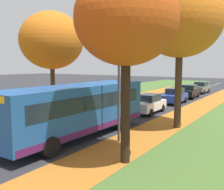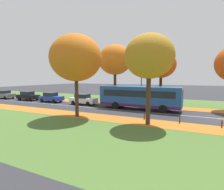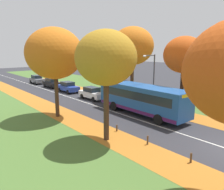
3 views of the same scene
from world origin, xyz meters
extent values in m
cube|color=#476B2D|center=(-9.20, 20.00, 0.00)|extent=(12.00, 90.00, 0.01)
cube|color=#B26B23|center=(-4.60, 14.00, 0.01)|extent=(2.80, 60.00, 0.00)
cube|color=#476B2D|center=(9.20, 20.00, 0.00)|extent=(12.00, 90.00, 0.01)
cube|color=#B26B23|center=(4.60, 14.00, 0.01)|extent=(2.80, 60.00, 0.00)
cube|color=silver|center=(0.00, 20.00, 0.00)|extent=(0.12, 80.00, 0.01)
cylinder|color=#422D1E|center=(-5.22, 6.79, 2.17)|extent=(0.39, 0.39, 4.34)
ellipsoid|color=#B27F1E|center=(-5.22, 6.79, 5.94)|extent=(4.26, 4.26, 3.83)
cylinder|color=#422D1E|center=(-5.32, 14.38, 2.07)|extent=(0.37, 0.37, 4.14)
ellipsoid|color=orange|center=(-5.32, 14.38, 6.15)|extent=(5.36, 5.36, 4.82)
cylinder|color=black|center=(5.78, 7.65, 2.20)|extent=(0.40, 0.40, 4.40)
ellipsoid|color=#C64C14|center=(5.78, 7.65, 5.98)|extent=(4.21, 4.21, 3.79)
cylinder|color=#422D1E|center=(5.57, 14.87, 2.48)|extent=(0.45, 0.45, 4.96)
ellipsoid|color=orange|center=(5.57, 14.87, 6.96)|extent=(5.33, 5.33, 4.80)
cylinder|color=#4C3823|center=(-3.56, 0.99, 0.30)|extent=(0.12, 0.12, 0.61)
cylinder|color=#4C3823|center=(-3.58, 4.27, 0.33)|extent=(0.12, 0.12, 0.65)
cylinder|color=#4C3823|center=(-3.53, 7.55, 0.28)|extent=(0.12, 0.12, 0.55)
cylinder|color=#47474C|center=(4.00, 10.04, 3.00)|extent=(0.14, 0.14, 6.00)
cylinder|color=#47474C|center=(3.20, 10.04, 5.90)|extent=(1.60, 0.10, 0.10)
ellipsoid|color=silver|center=(2.40, 10.04, 5.85)|extent=(0.44, 0.28, 0.20)
cube|color=#1E5199|center=(1.56, 9.57, 1.73)|extent=(2.67, 10.44, 2.50)
cube|color=#19232D|center=(1.47, 4.43, 2.08)|extent=(2.30, 0.14, 1.30)
cube|color=#19232D|center=(1.56, 9.57, 2.13)|extent=(2.69, 9.19, 0.80)
cube|color=#4C1951|center=(1.56, 9.57, 0.66)|extent=(2.69, 10.23, 0.32)
cube|color=yellow|center=(1.47, 4.41, 2.80)|extent=(1.75, 0.11, 0.28)
cylinder|color=black|center=(2.69, 6.33, 0.48)|extent=(0.32, 0.96, 0.96)
cylinder|color=black|center=(0.32, 6.37, 0.48)|extent=(0.32, 0.96, 0.96)
cylinder|color=black|center=(2.80, 12.41, 0.48)|extent=(0.32, 0.96, 0.96)
cylinder|color=black|center=(0.42, 12.45, 0.48)|extent=(0.32, 0.96, 0.96)
cube|color=silver|center=(1.78, 18.45, 0.67)|extent=(1.77, 4.23, 0.70)
cube|color=#19232D|center=(1.78, 18.60, 1.32)|extent=(1.48, 2.04, 0.60)
cylinder|color=black|center=(2.58, 17.16, 0.32)|extent=(0.23, 0.64, 0.64)
cylinder|color=black|center=(1.02, 17.13, 0.32)|extent=(0.23, 0.64, 0.64)
cylinder|color=black|center=(2.54, 19.76, 0.32)|extent=(0.23, 0.64, 0.64)
cylinder|color=black|center=(0.98, 19.74, 0.32)|extent=(0.23, 0.64, 0.64)
cube|color=#233D9E|center=(1.77, 24.93, 0.67)|extent=(1.71, 4.20, 0.70)
cube|color=#19232D|center=(1.77, 25.08, 1.32)|extent=(1.45, 2.02, 0.60)
cylinder|color=black|center=(2.55, 23.63, 0.32)|extent=(0.22, 0.64, 0.64)
cylinder|color=black|center=(0.99, 23.63, 0.32)|extent=(0.22, 0.64, 0.64)
cylinder|color=black|center=(2.55, 26.24, 0.32)|extent=(0.22, 0.64, 0.64)
cylinder|color=black|center=(0.98, 26.23, 0.32)|extent=(0.22, 0.64, 0.64)
cube|color=black|center=(1.72, 30.47, 0.67)|extent=(1.87, 4.27, 0.70)
cube|color=#19232D|center=(1.71, 30.62, 1.32)|extent=(1.53, 2.07, 0.60)
cylinder|color=black|center=(2.55, 29.20, 0.32)|extent=(0.25, 0.65, 0.64)
cylinder|color=black|center=(0.99, 29.13, 0.32)|extent=(0.25, 0.65, 0.64)
cylinder|color=black|center=(2.45, 31.80, 0.32)|extent=(0.25, 0.65, 0.64)
cylinder|color=black|center=(0.89, 31.73, 0.32)|extent=(0.25, 0.65, 0.64)
cube|color=slate|center=(1.49, 36.73, 0.67)|extent=(1.79, 4.24, 0.70)
cube|color=#19232D|center=(1.50, 36.88, 1.32)|extent=(1.49, 2.05, 0.60)
cylinder|color=black|center=(2.25, 35.42, 0.32)|extent=(0.23, 0.64, 0.64)
cylinder|color=black|center=(0.68, 35.45, 0.32)|extent=(0.23, 0.64, 0.64)
cylinder|color=black|center=(2.30, 38.02, 0.32)|extent=(0.23, 0.64, 0.64)
camera|label=1|loc=(11.16, -1.69, 4.17)|focal=42.00mm
camera|label=2|loc=(-20.26, 3.20, 4.15)|focal=28.00mm
camera|label=3|loc=(-14.65, -4.95, 6.49)|focal=35.00mm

